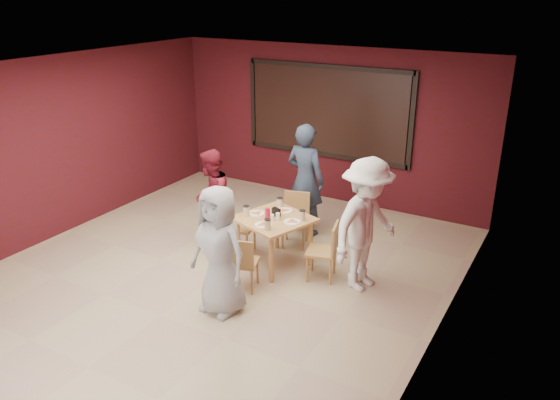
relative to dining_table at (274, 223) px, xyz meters
The scene contains 11 objects.
floor 1.10m from the dining_table, 126.15° to the right, with size 7.00×7.00×0.00m, color tan.
window_blinds 2.96m from the dining_table, 100.89° to the left, with size 3.00×0.02×1.50m, color black.
dining_table is the anchor object (origin of this frame).
chair_front 0.86m from the dining_table, 89.26° to the right, with size 0.47×0.47×0.77m.
chair_back 0.79m from the dining_table, 95.01° to the left, with size 0.50×0.50×0.82m.
chair_left 0.72m from the dining_table, behind, with size 0.48×0.48×0.83m.
chair_right 0.85m from the dining_table, ahead, with size 0.48×0.48×0.81m.
diner_front 1.36m from the dining_table, 88.20° to the right, with size 0.80×0.52×1.63m, color #9E9E9E.
diner_back 1.23m from the dining_table, 96.35° to the left, with size 0.66×0.43×1.80m, color #2C394E.
diner_left 1.19m from the dining_table, behind, with size 0.73×0.57×1.50m, color maroon.
diner_right 1.37m from the dining_table, ahead, with size 1.16×0.67×1.79m, color white.
Camera 1 is at (4.11, -5.29, 3.77)m, focal length 35.00 mm.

